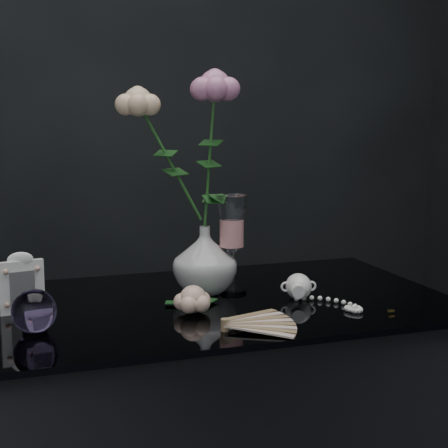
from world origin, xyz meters
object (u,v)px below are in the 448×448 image
object	(u,v)px
loose_rose	(193,299)
pearl_jar	(299,285)
paperweight	(34,311)
picture_frame	(21,283)
wine_glass	(232,244)
vase	(205,260)

from	to	relation	value
loose_rose	pearl_jar	world-z (taller)	pearl_jar
paperweight	pearl_jar	distance (m)	0.54
picture_frame	pearl_jar	xyz separation A→B (m)	(0.55, -0.07, -0.03)
wine_glass	paperweight	distance (m)	0.46
vase	paperweight	distance (m)	0.41
paperweight	vase	bearing A→B (deg)	25.06
picture_frame	pearl_jar	bearing A→B (deg)	-17.85
vase	pearl_jar	world-z (taller)	vase
loose_rose	pearl_jar	bearing A→B (deg)	-8.07
pearl_jar	loose_rose	bearing A→B (deg)	-160.01
picture_frame	paperweight	distance (m)	0.14
paperweight	loose_rose	distance (m)	0.30
picture_frame	vase	bearing A→B (deg)	-4.85
vase	paperweight	xyz separation A→B (m)	(-0.37, -0.17, -0.03)
wine_glass	picture_frame	world-z (taller)	wine_glass
loose_rose	vase	bearing A→B (deg)	48.25
vase	picture_frame	distance (m)	0.38
picture_frame	paperweight	size ratio (longest dim) A/B	1.53
loose_rose	wine_glass	bearing A→B (deg)	29.91
picture_frame	pearl_jar	distance (m)	0.56
vase	pearl_jar	bearing A→B (deg)	-32.76
vase	wine_glass	xyz separation A→B (m)	(0.06, -0.01, 0.03)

